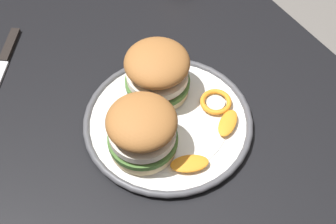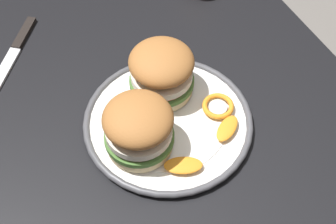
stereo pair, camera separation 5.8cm
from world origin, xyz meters
The scene contains 8 objects.
dining_table centered at (0.00, 0.00, 0.61)m, with size 1.13×0.81×0.72m.
dinner_plate centered at (0.06, -0.03, 0.73)m, with size 0.30×0.30×0.02m.
sandwich_half_left centered at (0.04, 0.04, 0.79)m, with size 0.17×0.17×0.10m.
sandwich_half_right centered at (0.13, -0.05, 0.79)m, with size 0.16×0.16×0.10m.
orange_peel_curled centered at (0.04, -0.12, 0.74)m, with size 0.06×0.06×0.01m.
orange_peel_strip_long centered at (-0.01, -0.11, 0.74)m, with size 0.06×0.07×0.01m.
orange_peel_strip_short centered at (-0.04, -0.01, 0.74)m, with size 0.06×0.07×0.01m.
table_knife centered at (0.36, 0.17, 0.72)m, with size 0.18×0.16×0.01m.
Camera 1 is at (-0.38, 0.26, 1.47)m, focal length 54.29 mm.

